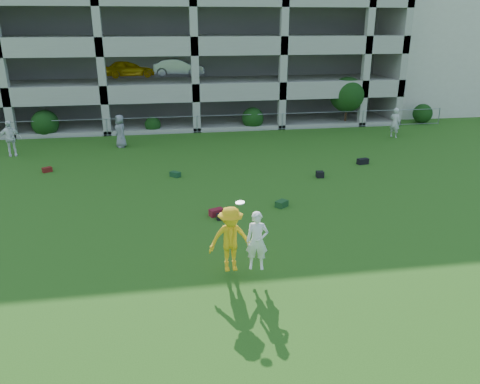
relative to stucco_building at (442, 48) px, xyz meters
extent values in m
plane|color=#235114|center=(-23.00, -28.00, -5.00)|extent=(100.00, 100.00, 0.00)
cube|color=beige|center=(0.00, 0.00, 0.00)|extent=(16.00, 14.00, 10.00)
imported|color=white|center=(-33.87, -13.13, -3.99)|extent=(1.28, 0.84, 2.03)
imported|color=gray|center=(-27.86, -12.09, -4.02)|extent=(0.94, 1.13, 1.97)
imported|color=silver|center=(-10.25, -12.38, -4.03)|extent=(0.79, 0.84, 1.94)
cube|color=maroon|center=(-23.39, -23.74, -4.86)|extent=(0.62, 0.49, 0.28)
cube|color=black|center=(-23.22, -24.17, -4.89)|extent=(0.41, 0.26, 0.22)
cube|color=#173914|center=(-20.61, -23.25, -4.87)|extent=(0.61, 0.59, 0.26)
cube|color=black|center=(-17.80, -19.77, -4.85)|extent=(0.38, 0.38, 0.30)
cube|color=black|center=(-14.79, -17.95, -4.85)|extent=(0.65, 0.42, 0.30)
cube|color=#59130F|center=(-31.24, -16.67, -4.88)|extent=(0.53, 0.47, 0.24)
cube|color=#133515|center=(-24.82, -18.52, -4.88)|extent=(0.57, 0.56, 0.25)
imported|color=#F0AF15|center=(-23.49, -28.46, -3.77)|extent=(1.32, 0.79, 2.01)
imported|color=white|center=(-22.77, -28.78, -3.73)|extent=(0.72, 0.55, 1.77)
cylinder|color=white|center=(-23.21, -28.45, -2.65)|extent=(0.27, 0.27, 0.06)
cube|color=#9E998C|center=(-23.00, 4.75, 1.00)|extent=(30.00, 0.50, 12.00)
cube|color=#9E998C|center=(-8.25, -2.00, 1.00)|extent=(0.50, 14.00, 12.00)
cube|color=#9E998C|center=(-23.00, -2.00, -4.85)|extent=(30.00, 14.00, 0.30)
cube|color=#9E998C|center=(-23.00, -2.00, -1.85)|extent=(30.00, 14.00, 0.30)
cube|color=#9E998C|center=(-23.00, -2.00, 1.15)|extent=(30.00, 14.00, 0.30)
cube|color=#9E998C|center=(-23.00, -8.85, -2.45)|extent=(30.00, 0.30, 0.90)
cube|color=#9E998C|center=(-23.00, -8.85, 0.55)|extent=(30.00, 0.30, 0.90)
cube|color=#9E998C|center=(-29.00, -8.75, 1.00)|extent=(0.50, 0.50, 12.00)
cube|color=#9E998C|center=(-23.00, -8.75, 1.00)|extent=(0.50, 0.50, 12.00)
cube|color=#9E998C|center=(-17.00, -8.75, 1.00)|extent=(0.50, 0.50, 12.00)
cube|color=#9E998C|center=(-11.00, -8.75, 1.00)|extent=(0.50, 0.50, 12.00)
cube|color=#605E59|center=(-23.00, 0.00, 1.00)|extent=(29.00, 9.00, 11.60)
imported|color=yellow|center=(-27.56, -4.00, -1.04)|extent=(4.01, 1.93, 1.32)
imported|color=#A9ACB0|center=(-23.91, -4.00, -1.04)|extent=(4.13, 1.79, 1.32)
cylinder|color=gray|center=(-35.00, -9.00, -4.40)|extent=(0.06, 0.06, 1.20)
cylinder|color=gray|center=(-29.00, -9.00, -4.40)|extent=(0.06, 0.06, 1.20)
cylinder|color=gray|center=(-23.00, -9.00, -4.40)|extent=(0.06, 0.06, 1.20)
cylinder|color=gray|center=(-17.00, -9.00, -4.40)|extent=(0.06, 0.06, 1.20)
cylinder|color=gray|center=(-11.00, -9.00, -4.40)|extent=(0.06, 0.06, 1.20)
cylinder|color=gray|center=(-5.00, -9.00, -4.40)|extent=(0.06, 0.06, 1.20)
cylinder|color=gray|center=(-23.00, -9.00, -3.85)|extent=(36.00, 0.04, 0.04)
cylinder|color=gray|center=(-23.00, -9.00, -4.92)|extent=(36.00, 0.04, 0.04)
sphere|color=#163D11|center=(-33.00, -8.40, -4.12)|extent=(1.76, 1.76, 1.76)
sphere|color=#163D11|center=(-26.00, -8.40, -4.45)|extent=(1.10, 1.10, 1.10)
sphere|color=#163D11|center=(-19.00, -8.40, -4.23)|extent=(1.54, 1.54, 1.54)
cylinder|color=#382314|center=(-12.00, -8.20, -4.02)|extent=(0.16, 0.16, 1.96)
sphere|color=#163D11|center=(-12.00, -8.20, -2.76)|extent=(2.52, 2.52, 2.52)
sphere|color=#163D11|center=(-6.00, -8.40, -4.29)|extent=(1.43, 1.43, 1.43)
camera|label=1|loc=(-25.23, -40.70, 2.21)|focal=35.00mm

